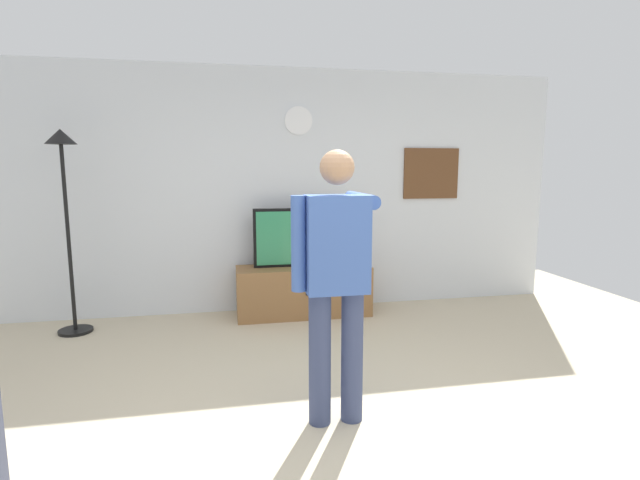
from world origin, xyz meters
name	(u,v)px	position (x,y,z in m)	size (l,w,h in m)	color
ground_plane	(353,449)	(0.00, 0.00, 0.00)	(8.40, 8.40, 0.00)	beige
back_wall	(287,191)	(0.00, 2.95, 1.35)	(6.40, 0.10, 2.70)	silver
tv_stand	(304,291)	(0.13, 2.60, 0.27)	(1.46, 0.50, 0.54)	olive
television	(303,237)	(0.13, 2.65, 0.86)	(1.07, 0.07, 0.64)	black
wall_clock	(298,121)	(0.13, 2.89, 2.13)	(0.31, 0.31, 0.03)	white
framed_picture	(431,173)	(1.72, 2.90, 1.55)	(0.68, 0.04, 0.59)	brown
floor_lamp	(65,189)	(-2.18, 2.47, 1.41)	(0.32, 0.32, 1.97)	black
person_standing_nearer_lamp	(336,273)	(-0.03, 0.34, 0.97)	(0.56, 0.78, 1.73)	#384266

